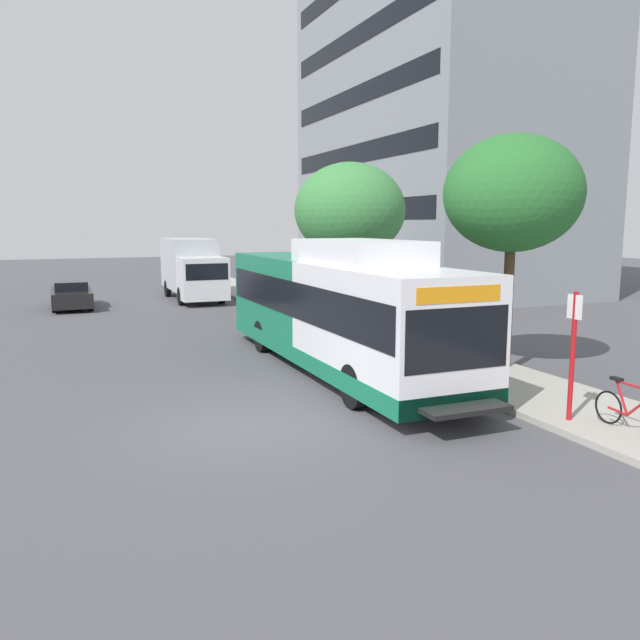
{
  "coord_description": "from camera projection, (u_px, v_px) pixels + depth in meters",
  "views": [
    {
      "loc": [
        -3.28,
        -11.82,
        4.05
      ],
      "look_at": [
        2.88,
        2.98,
        1.6
      ],
      "focal_mm": 35.38,
      "sensor_mm": 36.0,
      "label": 1
    }
  ],
  "objects": [
    {
      "name": "apartment_tower_backdrop",
      "position": [
        439.0,
        47.0,
        37.49
      ],
      "size": [
        11.03,
        18.78,
        28.94
      ],
      "color": "gray",
      "rests_on": "ground"
    },
    {
      "name": "street_tree_mid_block",
      "position": [
        350.0,
        210.0,
        25.88
      ],
      "size": [
        4.56,
        4.56,
        6.4
      ],
      "color": "#4C3823",
      "rests_on": "sidewalk_curb"
    },
    {
      "name": "parked_car_far_lane",
      "position": [
        71.0,
        295.0,
        30.49
      ],
      "size": [
        1.8,
        4.5,
        1.33
      ],
      "color": "black",
      "rests_on": "ground"
    },
    {
      "name": "transit_bus",
      "position": [
        337.0,
        310.0,
        17.37
      ],
      "size": [
        2.58,
        12.25,
        3.65
      ],
      "color": "white",
      "rests_on": "ground"
    },
    {
      "name": "sidewalk_curb",
      "position": [
        400.0,
        346.0,
        20.77
      ],
      "size": [
        3.0,
        56.0,
        0.14
      ],
      "primitive_type": "cube",
      "color": "#A8A399",
      "rests_on": "ground"
    },
    {
      "name": "ground_plane",
      "position": [
        175.0,
        353.0,
        19.95
      ],
      "size": [
        120.0,
        120.0,
        0.0
      ],
      "primitive_type": "plane",
      "color": "#4C4C51"
    },
    {
      "name": "bicycle_parked",
      "position": [
        632.0,
        410.0,
        11.9
      ],
      "size": [
        0.52,
        1.76,
        1.02
      ],
      "color": "black",
      "rests_on": "sidewalk_curb"
    },
    {
      "name": "bus_stop_sign_pole",
      "position": [
        573.0,
        346.0,
        12.47
      ],
      "size": [
        0.1,
        0.36,
        2.6
      ],
      "color": "red",
      "rests_on": "sidewalk_curb"
    },
    {
      "name": "street_tree_near_stop",
      "position": [
        513.0,
        194.0,
        16.77
      ],
      "size": [
        3.66,
        3.66,
        6.27
      ],
      "color": "#4C3823",
      "rests_on": "sidewalk_curb"
    },
    {
      "name": "box_truck_background",
      "position": [
        192.0,
        267.0,
        33.79
      ],
      "size": [
        2.32,
        7.01,
        3.25
      ],
      "color": "silver",
      "rests_on": "ground"
    },
    {
      "name": "lattice_comm_tower",
      "position": [
        342.0,
        154.0,
        56.68
      ],
      "size": [
        1.1,
        1.1,
        30.77
      ],
      "color": "#B7B7BC",
      "rests_on": "ground"
    }
  ]
}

